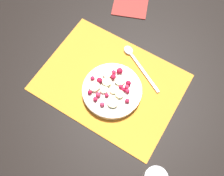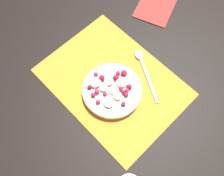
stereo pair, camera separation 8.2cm
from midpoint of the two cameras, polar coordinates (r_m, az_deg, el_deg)
ground_plane at (r=0.87m, az=-3.09°, el=1.00°), size 3.00×3.00×0.00m
placemat at (r=0.87m, az=-3.10°, el=1.09°), size 0.48×0.35×0.01m
fruit_bowl at (r=0.83m, az=-2.83°, el=-0.70°), size 0.20×0.20×0.05m
spoon at (r=0.90m, az=2.61°, el=6.43°), size 0.20×0.12×0.01m
napkin at (r=1.07m, az=2.09°, el=19.00°), size 0.19×0.20×0.01m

